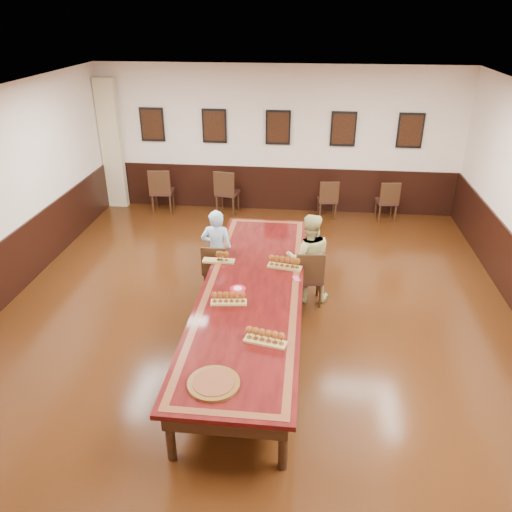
# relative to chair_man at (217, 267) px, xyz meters

# --- Properties ---
(floor) EXTENTS (8.00, 10.00, 0.02)m
(floor) POSITION_rel_chair_man_xyz_m (0.72, -1.13, -0.45)
(floor) COLOR black
(floor) RESTS_ON ground
(ceiling) EXTENTS (8.00, 10.00, 0.02)m
(ceiling) POSITION_rel_chair_man_xyz_m (0.72, -1.13, 2.77)
(ceiling) COLOR white
(ceiling) RESTS_ON floor
(wall_back) EXTENTS (8.00, 0.02, 3.20)m
(wall_back) POSITION_rel_chair_man_xyz_m (0.72, 3.88, 1.16)
(wall_back) COLOR #F4DFCC
(wall_back) RESTS_ON floor
(chair_man) EXTENTS (0.41, 0.45, 0.88)m
(chair_man) POSITION_rel_chair_man_xyz_m (0.00, 0.00, 0.00)
(chair_man) COLOR #311816
(chair_man) RESTS_ON floor
(chair_woman) EXTENTS (0.49, 0.52, 0.93)m
(chair_woman) POSITION_rel_chair_man_xyz_m (1.50, -0.18, 0.03)
(chair_woman) COLOR #311816
(chair_woman) RESTS_ON floor
(spare_chair_a) EXTENTS (0.53, 0.57, 1.03)m
(spare_chair_a) POSITION_rel_chair_man_xyz_m (-1.86, 3.41, 0.08)
(spare_chair_a) COLOR #311816
(spare_chair_a) RESTS_ON floor
(spare_chair_b) EXTENTS (0.55, 0.58, 1.01)m
(spare_chair_b) POSITION_rel_chair_man_xyz_m (-0.38, 3.52, 0.07)
(spare_chair_b) COLOR #311816
(spare_chair_b) RESTS_ON floor
(spare_chair_c) EXTENTS (0.46, 0.50, 0.89)m
(spare_chair_c) POSITION_rel_chair_man_xyz_m (1.87, 3.46, 0.00)
(spare_chair_c) COLOR #311816
(spare_chair_c) RESTS_ON floor
(spare_chair_d) EXTENTS (0.48, 0.51, 0.90)m
(spare_chair_d) POSITION_rel_chair_man_xyz_m (3.16, 3.47, 0.01)
(spare_chair_d) COLOR #311816
(spare_chair_d) RESTS_ON floor
(person_man) EXTENTS (0.51, 0.34, 1.40)m
(person_man) POSITION_rel_chair_man_xyz_m (0.00, 0.09, 0.26)
(person_man) COLOR #5298CE
(person_man) RESTS_ON floor
(person_woman) EXTENTS (0.78, 0.64, 1.46)m
(person_woman) POSITION_rel_chair_man_xyz_m (1.48, -0.08, 0.29)
(person_woman) COLOR #CFCC81
(person_woman) RESTS_ON floor
(pink_phone) EXTENTS (0.12, 0.17, 0.01)m
(pink_phone) POSITION_rel_chair_man_xyz_m (1.32, -0.81, 0.32)
(pink_phone) COLOR #CB4365
(pink_phone) RESTS_ON conference_table
(curtain) EXTENTS (0.45, 0.18, 2.90)m
(curtain) POSITION_rel_chair_man_xyz_m (-3.03, 3.69, 1.01)
(curtain) COLOR #C8B889
(curtain) RESTS_ON floor
(wainscoting) EXTENTS (8.00, 10.00, 1.00)m
(wainscoting) POSITION_rel_chair_man_xyz_m (0.72, -1.13, 0.06)
(wainscoting) COLOR black
(wainscoting) RESTS_ON floor
(conference_table) EXTENTS (1.40, 5.00, 0.76)m
(conference_table) POSITION_rel_chair_man_xyz_m (0.72, -1.13, 0.17)
(conference_table) COLOR black
(conference_table) RESTS_ON floor
(posters) EXTENTS (6.14, 0.04, 0.74)m
(posters) POSITION_rel_chair_man_xyz_m (0.72, 3.80, 1.46)
(posters) COLOR black
(posters) RESTS_ON wall_back
(flight_a) EXTENTS (0.49, 0.15, 0.18)m
(flight_a) POSITION_rel_chair_man_xyz_m (0.14, -0.40, 0.40)
(flight_a) COLOR #A08343
(flight_a) RESTS_ON conference_table
(flight_b) EXTENTS (0.53, 0.25, 0.19)m
(flight_b) POSITION_rel_chair_man_xyz_m (1.13, -0.49, 0.40)
(flight_b) COLOR #A08343
(flight_b) RESTS_ON conference_table
(flight_c) EXTENTS (0.49, 0.20, 0.18)m
(flight_c) POSITION_rel_chair_man_xyz_m (0.46, -1.56, 0.39)
(flight_c) COLOR #A08343
(flight_c) RESTS_ON conference_table
(flight_d) EXTENTS (0.52, 0.26, 0.19)m
(flight_d) POSITION_rel_chair_man_xyz_m (1.01, -2.37, 0.40)
(flight_d) COLOR #A08343
(flight_d) RESTS_ON conference_table
(red_plate_grp) EXTENTS (0.22, 0.22, 0.03)m
(red_plate_grp) POSITION_rel_chair_man_xyz_m (0.53, -1.20, 0.32)
(red_plate_grp) COLOR red
(red_plate_grp) RESTS_ON conference_table
(carved_platter) EXTENTS (0.59, 0.59, 0.04)m
(carved_platter) POSITION_rel_chair_man_xyz_m (0.55, -3.14, 0.33)
(carved_platter) COLOR #533210
(carved_platter) RESTS_ON conference_table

